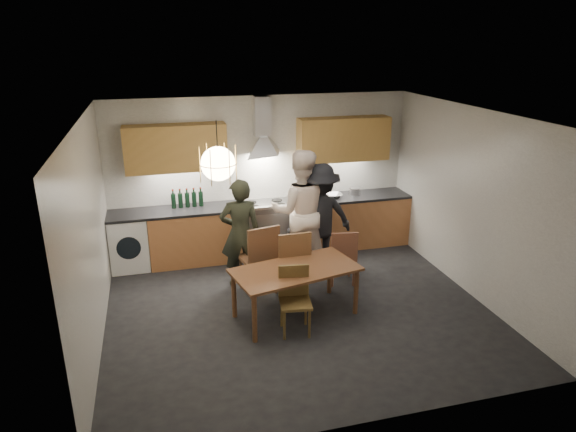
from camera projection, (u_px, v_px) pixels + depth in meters
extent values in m
plane|color=black|center=(298.00, 309.00, 6.95)|extent=(5.00, 5.00, 0.00)
cube|color=silver|center=(261.00, 175.00, 8.57)|extent=(5.00, 0.02, 2.60)
cube|color=silver|center=(369.00, 303.00, 4.47)|extent=(5.00, 0.02, 2.60)
cube|color=silver|center=(90.00, 237.00, 5.91)|extent=(0.02, 4.50, 2.60)
cube|color=silver|center=(471.00, 203.00, 7.12)|extent=(0.02, 4.50, 2.60)
cube|color=silver|center=(299.00, 116.00, 6.08)|extent=(5.00, 4.50, 0.02)
cube|color=#D58A52|center=(195.00, 236.00, 8.30)|extent=(1.45, 0.60, 0.86)
cube|color=#D58A52|center=(349.00, 222.00, 8.94)|extent=(2.05, 0.60, 0.86)
cube|color=white|center=(129.00, 242.00, 8.05)|extent=(0.58, 0.58, 0.85)
cube|color=black|center=(174.00, 211.00, 8.08)|extent=(2.05, 0.62, 0.04)
cube|color=black|center=(350.00, 197.00, 8.79)|extent=(2.05, 0.62, 0.04)
cube|color=silver|center=(266.00, 231.00, 8.59)|extent=(0.90, 0.60, 0.80)
cube|color=black|center=(270.00, 238.00, 8.34)|extent=(0.78, 0.02, 0.42)
cube|color=slate|center=(266.00, 206.00, 8.45)|extent=(0.90, 0.60, 0.08)
cube|color=silver|center=(269.00, 207.00, 8.19)|extent=(0.90, 0.08, 0.04)
cube|color=tan|center=(176.00, 148.00, 7.89)|extent=(1.55, 0.35, 0.72)
cube|color=tan|center=(344.00, 139.00, 8.55)|extent=(1.55, 0.35, 0.72)
cube|color=silver|center=(262.00, 116.00, 8.12)|extent=(0.26, 0.22, 0.62)
cylinder|color=black|center=(217.00, 142.00, 5.83)|extent=(0.01, 0.01, 0.50)
sphere|color=#FFE0A5|center=(218.00, 164.00, 5.92)|extent=(0.40, 0.40, 0.40)
torus|color=gold|center=(218.00, 164.00, 5.92)|extent=(0.43, 0.43, 0.01)
cube|color=brown|center=(296.00, 270.00, 6.58)|extent=(1.73, 1.13, 0.04)
cylinder|color=brown|center=(255.00, 318.00, 6.10)|extent=(0.06, 0.06, 0.64)
cylinder|color=brown|center=(234.00, 295.00, 6.65)|extent=(0.06, 0.06, 0.64)
cylinder|color=brown|center=(356.00, 292.00, 6.73)|extent=(0.06, 0.06, 0.64)
cylinder|color=brown|center=(330.00, 272.00, 7.28)|extent=(0.06, 0.06, 0.64)
cube|color=brown|center=(258.00, 259.00, 7.28)|extent=(0.56, 0.56, 0.04)
cube|color=brown|center=(264.00, 246.00, 7.01)|extent=(0.47, 0.14, 0.52)
cylinder|color=brown|center=(265.00, 268.00, 7.61)|extent=(0.04, 0.04, 0.48)
cylinder|color=brown|center=(276.00, 278.00, 7.29)|extent=(0.04, 0.04, 0.48)
cylinder|color=brown|center=(241.00, 273.00, 7.45)|extent=(0.04, 0.04, 0.48)
cylinder|color=brown|center=(251.00, 283.00, 7.13)|extent=(0.04, 0.04, 0.48)
cube|color=brown|center=(291.00, 263.00, 7.20)|extent=(0.45, 0.45, 0.04)
cube|color=brown|center=(295.00, 251.00, 6.92)|extent=(0.45, 0.05, 0.49)
cylinder|color=brown|center=(300.00, 272.00, 7.49)|extent=(0.04, 0.04, 0.46)
cylinder|color=brown|center=(307.00, 283.00, 7.16)|extent=(0.04, 0.04, 0.46)
cylinder|color=brown|center=(275.00, 275.00, 7.40)|extent=(0.04, 0.04, 0.46)
cylinder|color=brown|center=(282.00, 286.00, 7.07)|extent=(0.04, 0.04, 0.46)
cube|color=brown|center=(342.00, 256.00, 7.58)|extent=(0.45, 0.45, 0.04)
cube|color=brown|center=(345.00, 247.00, 7.34)|extent=(0.39, 0.10, 0.42)
cylinder|color=brown|center=(349.00, 265.00, 7.81)|extent=(0.03, 0.03, 0.39)
cylinder|color=brown|center=(354.00, 274.00, 7.52)|extent=(0.03, 0.03, 0.39)
cylinder|color=brown|center=(329.00, 265.00, 7.79)|extent=(0.03, 0.03, 0.39)
cylinder|color=brown|center=(333.00, 275.00, 7.49)|extent=(0.03, 0.03, 0.39)
cube|color=brown|center=(295.00, 303.00, 6.28)|extent=(0.43, 0.43, 0.04)
cube|color=brown|center=(294.00, 280.00, 6.36)|extent=(0.38, 0.09, 0.41)
cylinder|color=brown|center=(284.00, 326.00, 6.19)|extent=(0.03, 0.03, 0.39)
cylinder|color=brown|center=(282.00, 313.00, 6.47)|extent=(0.03, 0.03, 0.39)
cylinder|color=brown|center=(309.00, 324.00, 6.22)|extent=(0.03, 0.03, 0.39)
cylinder|color=brown|center=(306.00, 311.00, 6.51)|extent=(0.03, 0.03, 0.39)
imported|color=black|center=(240.00, 233.00, 7.39)|extent=(0.61, 0.42, 1.61)
imported|color=white|center=(300.00, 211.00, 7.83)|extent=(1.06, 0.90, 1.92)
imported|color=black|center=(320.00, 217.00, 7.92)|extent=(1.16, 0.75, 1.69)
imported|color=#BABBBE|center=(334.00, 195.00, 8.69)|extent=(0.30, 0.30, 0.07)
cylinder|color=#B9B9BD|center=(355.00, 192.00, 8.82)|extent=(0.18, 0.18, 0.12)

